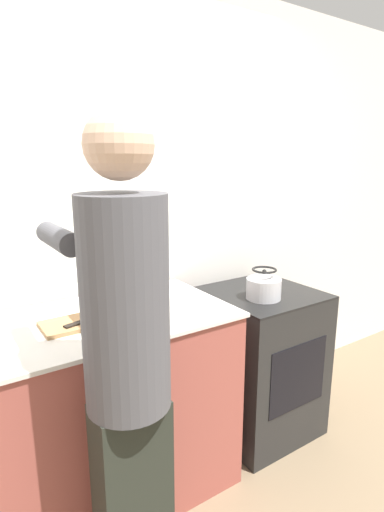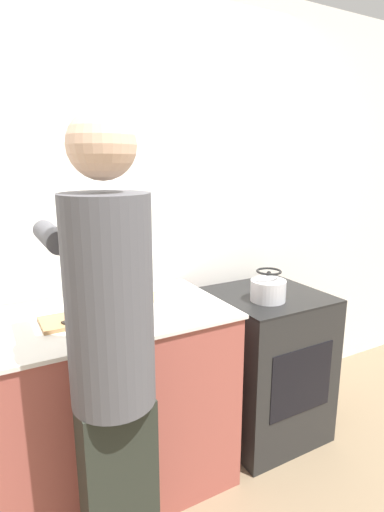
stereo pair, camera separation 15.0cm
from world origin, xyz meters
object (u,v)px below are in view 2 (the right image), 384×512
object	(u,v)px
person	(111,359)
kettle	(268,288)
knife	(87,316)
oven	(265,363)
cutting_board	(80,318)

from	to	relation	value
person	kettle	xyz separation A→B (m)	(1.01, 0.42, -0.03)
person	knife	bearing A→B (deg)	84.88
oven	cutting_board	size ratio (longest dim) A/B	2.62
knife	oven	bearing A→B (deg)	-12.94
person	cutting_board	bearing A→B (deg)	88.12
knife	kettle	xyz separation A→B (m)	(0.97, -0.07, 0.00)
cutting_board	kettle	world-z (taller)	kettle
knife	kettle	bearing A→B (deg)	-18.02
oven	person	distance (m)	1.32
oven	knife	size ratio (longest dim) A/B	3.56
person	kettle	distance (m)	1.10
person	knife	xyz separation A→B (m)	(0.04, 0.49, -0.03)
person	oven	bearing A→B (deg)	24.89
oven	kettle	world-z (taller)	kettle
cutting_board	person	bearing A→B (deg)	-91.88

